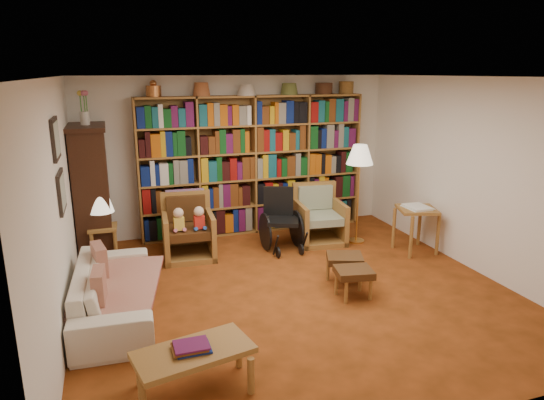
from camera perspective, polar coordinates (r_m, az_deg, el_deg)
name	(u,v)px	position (r m, az deg, el deg)	size (l,w,h in m)	color
floor	(293,290)	(5.96, 2.53, -10.51)	(5.00, 5.00, 0.00)	#944116
ceiling	(296,77)	(5.39, 2.85, 14.27)	(5.00, 5.00, 0.00)	silver
wall_back	(239,155)	(7.88, -3.93, 5.31)	(5.00, 5.00, 0.00)	white
wall_front	(429,273)	(3.45, 18.01, -8.14)	(5.00, 5.00, 0.00)	white
wall_left	(58,209)	(5.22, -23.87, -0.93)	(5.00, 5.00, 0.00)	white
wall_right	(474,175)	(6.84, 22.63, 2.72)	(5.00, 5.00, 0.00)	white
bookshelf	(254,161)	(7.78, -2.16, 4.62)	(3.60, 0.30, 2.42)	olive
curio_cabinet	(92,190)	(7.21, -20.43, 1.08)	(0.50, 0.95, 2.40)	#32180D
framed_pictures	(59,166)	(5.43, -23.80, 3.73)	(0.03, 0.52, 0.97)	black
sofa	(114,290)	(5.55, -18.10, -10.09)	(0.76, 1.95, 0.57)	beige
sofa_throw	(119,288)	(5.54, -17.59, -9.89)	(0.82, 1.54, 0.04)	#C7B291
cushion_left	(100,266)	(5.81, -19.58, -7.28)	(0.12, 0.38, 0.38)	maroon
cushion_right	(99,292)	(5.16, -19.63, -10.11)	(0.11, 0.36, 0.36)	maroon
side_table_lamp	(103,236)	(7.02, -19.22, -4.04)	(0.39, 0.39, 0.52)	olive
table_lamp	(100,204)	(6.90, -19.54, -0.41)	(0.35, 0.35, 0.47)	gold
armchair_leather	(187,230)	(7.02, -9.91, -3.51)	(0.76, 0.80, 0.90)	olive
armchair_sage	(317,219)	(7.57, 5.36, -2.26)	(0.77, 0.80, 0.88)	olive
wheelchair	(281,221)	(7.16, 1.10, -2.53)	(0.58, 0.73, 0.91)	black
floor_lamp	(360,159)	(7.33, 10.29, 4.81)	(0.40, 0.40, 1.51)	gold
side_table_papers	(417,216)	(7.29, 16.65, -1.78)	(0.65, 0.65, 0.69)	olive
footstool_a	(345,260)	(6.09, 8.54, -7.03)	(0.53, 0.49, 0.37)	#4D2E14
footstool_b	(354,274)	(5.74, 9.60, -8.59)	(0.47, 0.42, 0.35)	#4D2E14
coffee_table	(194,355)	(4.19, -9.21, -17.54)	(1.03, 0.66, 0.42)	olive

